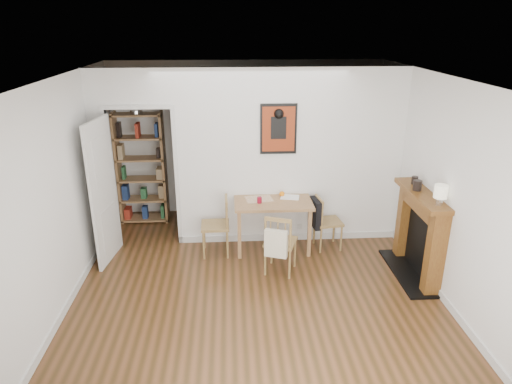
{
  "coord_description": "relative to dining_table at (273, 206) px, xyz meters",
  "views": [
    {
      "loc": [
        -0.29,
        -4.98,
        3.19
      ],
      "look_at": [
        0.04,
        0.6,
        1.08
      ],
      "focal_mm": 32.0,
      "sensor_mm": 36.0,
      "label": 1
    }
  ],
  "objects": [
    {
      "name": "chair_front",
      "position": [
        0.04,
        -0.69,
        -0.23
      ],
      "size": [
        0.55,
        0.58,
        0.85
      ],
      "color": "#A2844B",
      "rests_on": "ground"
    },
    {
      "name": "ceramic_jar_a",
      "position": [
        1.77,
        -0.76,
        0.56
      ],
      "size": [
        0.11,
        0.11,
        0.13
      ],
      "primitive_type": "cylinder",
      "color": "black",
      "rests_on": "fireplace"
    },
    {
      "name": "orange_fruit",
      "position": [
        0.15,
        0.15,
        0.13
      ],
      "size": [
        0.08,
        0.08,
        0.08
      ],
      "primitive_type": "sphere",
      "color": "orange",
      "rests_on": "dining_table"
    },
    {
      "name": "room_shell",
      "position": [
        -0.21,
        0.24,
        0.63
      ],
      "size": [
        5.2,
        5.2,
        5.2
      ],
      "color": "silver",
      "rests_on": "ground"
    },
    {
      "name": "dining_table",
      "position": [
        0.0,
        0.0,
        0.0
      ],
      "size": [
        1.11,
        0.71,
        0.76
      ],
      "color": "#A47A4C",
      "rests_on": "ground"
    },
    {
      "name": "ground",
      "position": [
        -0.31,
        -1.1,
        -0.67
      ],
      "size": [
        5.2,
        5.2,
        0.0
      ],
      "primitive_type": "plane",
      "color": "brown",
      "rests_on": "ground"
    },
    {
      "name": "chair_right",
      "position": [
        0.8,
        -0.03,
        -0.25
      ],
      "size": [
        0.5,
        0.45,
        0.81
      ],
      "color": "#A2844B",
      "rests_on": "ground"
    },
    {
      "name": "red_glass",
      "position": [
        -0.2,
        -0.09,
        0.13
      ],
      "size": [
        0.07,
        0.07,
        0.09
      ],
      "primitive_type": "cylinder",
      "color": "maroon",
      "rests_on": "dining_table"
    },
    {
      "name": "fireplace",
      "position": [
        1.85,
        -0.85,
        -0.05
      ],
      "size": [
        0.45,
        1.25,
        1.16
      ],
      "color": "brown",
      "rests_on": "ground"
    },
    {
      "name": "notebook",
      "position": [
        0.26,
        0.1,
        0.1
      ],
      "size": [
        0.3,
        0.25,
        0.01
      ],
      "primitive_type": "cube",
      "rotation": [
        0.0,
        0.0,
        -0.2
      ],
      "color": "white",
      "rests_on": "dining_table"
    },
    {
      "name": "mantel_lamp",
      "position": [
        1.83,
        -1.26,
        0.64
      ],
      "size": [
        0.16,
        0.16,
        0.25
      ],
      "color": "silver",
      "rests_on": "fireplace"
    },
    {
      "name": "bookshelf",
      "position": [
        -2.05,
        1.13,
        0.24
      ],
      "size": [
        0.78,
        0.31,
        1.85
      ],
      "color": "#A47A4C",
      "rests_on": "ground"
    },
    {
      "name": "chair_left",
      "position": [
        -0.84,
        -0.13,
        -0.23
      ],
      "size": [
        0.44,
        0.44,
        0.87
      ],
      "color": "#A2844B",
      "rests_on": "ground"
    },
    {
      "name": "ceramic_jar_b",
      "position": [
        1.82,
        -0.53,
        0.54
      ],
      "size": [
        0.08,
        0.08,
        0.11
      ],
      "primitive_type": "cylinder",
      "color": "black",
      "rests_on": "fireplace"
    },
    {
      "name": "placemat",
      "position": [
        -0.2,
        0.07,
        0.09
      ],
      "size": [
        0.42,
        0.34,
        0.0
      ],
      "primitive_type": "cube",
      "rotation": [
        0.0,
        0.0,
        0.16
      ],
      "color": "beige",
      "rests_on": "dining_table"
    }
  ]
}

